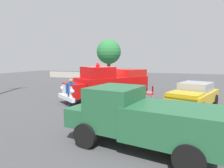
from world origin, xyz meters
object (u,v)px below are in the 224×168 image
at_px(parked_pickup, 140,117).
at_px(oak_tree_left, 109,52).
at_px(vintage_fire_truck, 109,83).
at_px(lawn_chair_by_car, 151,92).
at_px(lawn_chair_spare, 137,96).
at_px(classic_hot_rod, 194,95).
at_px(traffic_cone, 147,108).
at_px(spectator_standing, 71,91).

relative_size(parked_pickup, oak_tree_left, 0.90).
height_order(vintage_fire_truck, lawn_chair_by_car, vintage_fire_truck).
bearing_deg(lawn_chair_spare, lawn_chair_by_car, 72.72).
bearing_deg(lawn_chair_by_car, vintage_fire_truck, -166.96).
height_order(vintage_fire_truck, classic_hot_rod, vintage_fire_truck).
bearing_deg(vintage_fire_truck, classic_hot_rod, -4.95).
relative_size(lawn_chair_by_car, oak_tree_left, 0.18).
bearing_deg(vintage_fire_truck, parked_pickup, -61.71).
relative_size(parked_pickup, traffic_cone, 7.92).
relative_size(classic_hot_rod, traffic_cone, 7.44).
relative_size(spectator_standing, traffic_cone, 2.64).
bearing_deg(oak_tree_left, traffic_cone, -62.61).
relative_size(vintage_fire_truck, spectator_standing, 3.65).
xyz_separation_m(parked_pickup, traffic_cone, (-0.47, 3.92, -0.68)).
distance_m(vintage_fire_truck, classic_hot_rod, 5.47).
distance_m(classic_hot_rod, lawn_chair_by_car, 2.87).
height_order(classic_hot_rod, parked_pickup, parked_pickup).
relative_size(lawn_chair_by_car, lawn_chair_spare, 1.00).
height_order(vintage_fire_truck, parked_pickup, vintage_fire_truck).
height_order(lawn_chair_spare, spectator_standing, spectator_standing).
bearing_deg(classic_hot_rod, spectator_standing, -162.28).
bearing_deg(vintage_fire_truck, lawn_chair_by_car, 13.04).
relative_size(oak_tree_left, traffic_cone, 8.75).
bearing_deg(vintage_fire_truck, oak_tree_left, 111.15).
relative_size(classic_hot_rod, lawn_chair_spare, 4.63).
distance_m(parked_pickup, lawn_chair_spare, 5.73).
distance_m(vintage_fire_truck, traffic_cone, 4.27).
height_order(parked_pickup, lawn_chair_spare, parked_pickup).
bearing_deg(spectator_standing, lawn_chair_spare, 22.56).
distance_m(lawn_chair_spare, traffic_cone, 1.88).
xyz_separation_m(spectator_standing, traffic_cone, (4.55, -0.11, -0.66)).
height_order(vintage_fire_truck, lawn_chair_spare, vintage_fire_truck).
height_order(parked_pickup, oak_tree_left, oak_tree_left).
xyz_separation_m(vintage_fire_truck, parked_pickup, (3.60, -6.69, -0.21)).
relative_size(vintage_fire_truck, classic_hot_rod, 1.29).
height_order(lawn_chair_by_car, lawn_chair_spare, same).
distance_m(classic_hot_rod, oak_tree_left, 17.25).
bearing_deg(oak_tree_left, spectator_standing, -77.07).
xyz_separation_m(lawn_chair_spare, traffic_cone, (0.90, -1.63, -0.28)).
relative_size(lawn_chair_spare, spectator_standing, 0.61).
bearing_deg(classic_hot_rod, lawn_chair_spare, -168.13).
bearing_deg(spectator_standing, classic_hot_rod, 17.72).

